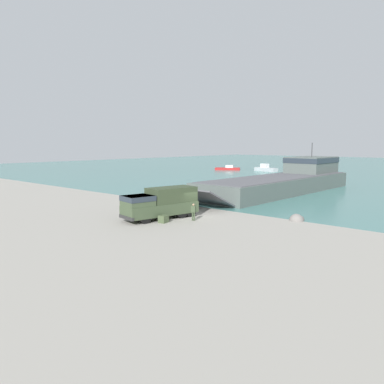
{
  "coord_description": "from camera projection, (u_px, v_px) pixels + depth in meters",
  "views": [
    {
      "loc": [
        24.27,
        -28.33,
        7.33
      ],
      "look_at": [
        -2.17,
        2.17,
        2.1
      ],
      "focal_mm": 35.0,
      "sensor_mm": 36.0,
      "label": 1
    }
  ],
  "objects": [
    {
      "name": "cargo_crate",
      "position": [
        163.0,
        219.0,
        34.9
      ],
      "size": [
        0.82,
        0.94,
        0.7
      ],
      "primitive_type": "cube",
      "rotation": [
        0.0,
        0.0,
        0.16
      ],
      "color": "#475638",
      "rests_on": "ground_plane"
    },
    {
      "name": "moored_boat_a",
      "position": [
        228.0,
        168.0,
        105.01
      ],
      "size": [
        7.31,
        5.98,
        1.34
      ],
      "rotation": [
        0.0,
        0.0,
        2.13
      ],
      "color": "#B22323",
      "rests_on": "ground_plane"
    },
    {
      "name": "ground_plane",
      "position": [
        194.0,
        216.0,
        37.94
      ],
      "size": [
        240.0,
        240.0,
        0.0
      ],
      "primitive_type": "plane",
      "color": "#9E998E"
    },
    {
      "name": "shoreline_rock_a",
      "position": [
        300.0,
        220.0,
        36.1
      ],
      "size": [
        0.91,
        0.91,
        0.91
      ],
      "primitive_type": "sphere",
      "color": "#66605B",
      "rests_on": "ground_plane"
    },
    {
      "name": "moored_boat_c",
      "position": [
        266.0,
        169.0,
        99.65
      ],
      "size": [
        7.25,
        3.55,
        2.05
      ],
      "rotation": [
        0.0,
        0.0,
        4.45
      ],
      "color": "#B7BABF",
      "rests_on": "ground_plane"
    },
    {
      "name": "soldier_on_ramp",
      "position": [
        193.0,
        211.0,
        35.73
      ],
      "size": [
        0.5,
        0.38,
        1.66
      ],
      "rotation": [
        0.0,
        0.0,
        5.07
      ],
      "color": "#3D4C33",
      "rests_on": "ground_plane"
    },
    {
      "name": "landing_craft",
      "position": [
        286.0,
        179.0,
        58.06
      ],
      "size": [
        9.34,
        36.45,
        7.5
      ],
      "rotation": [
        0.0,
        0.0,
        -0.03
      ],
      "color": "#56605B",
      "rests_on": "ground_plane"
    },
    {
      "name": "military_truck",
      "position": [
        161.0,
        203.0,
        36.64
      ],
      "size": [
        3.87,
        8.05,
        3.02
      ],
      "rotation": [
        0.0,
        0.0,
        -1.76
      ],
      "color": "#3D4C33",
      "rests_on": "ground_plane"
    },
    {
      "name": "shoreline_rock_b",
      "position": [
        296.0,
        221.0,
        35.75
      ],
      "size": [
        1.36,
        1.36,
        1.36
      ],
      "primitive_type": "sphere",
      "color": "gray",
      "rests_on": "ground_plane"
    },
    {
      "name": "mooring_bollard",
      "position": [
        166.0,
        202.0,
        44.85
      ],
      "size": [
        0.34,
        0.34,
        0.81
      ],
      "color": "#333338",
      "rests_on": "ground_plane"
    }
  ]
}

